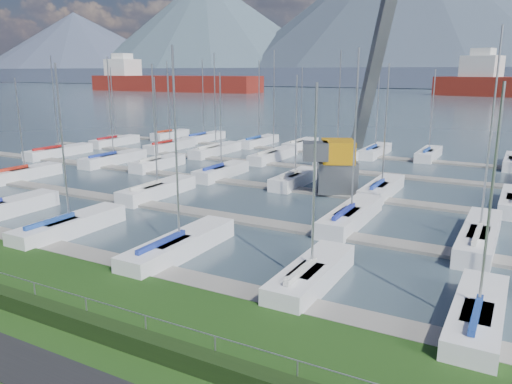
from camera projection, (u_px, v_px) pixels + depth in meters
The scene contains 9 objects.
path at pixel (41, 372), 16.62m from camera, with size 160.00×2.00×0.04m, color black.
water at pixel (502, 93), 240.98m from camera, with size 800.00×540.00×0.20m, color #3B4C57.
hedge at pixel (98, 328), 18.75m from camera, with size 80.00×0.70×0.70m, color black.
fence at pixel (104, 304), 18.89m from camera, with size 0.04×0.04×80.00m, color #9CA0A5.
foothill at pixel (510, 78), 299.17m from camera, with size 900.00×80.00×12.00m, color #485169.
docks at pixel (337, 195), 41.40m from camera, with size 90.00×41.60×0.25m.
crane at pixel (349, 126), 41.81m from camera, with size 7.98×12.81×22.35m.
cargo_ship_west at pixel (167, 84), 256.46m from camera, with size 94.64×20.36×21.50m.
sailboat_fleet at pixel (326, 123), 43.62m from camera, with size 75.93×49.10×12.76m.
Camera 1 is at (13.38, -12.48, 9.77)m, focal length 35.00 mm.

